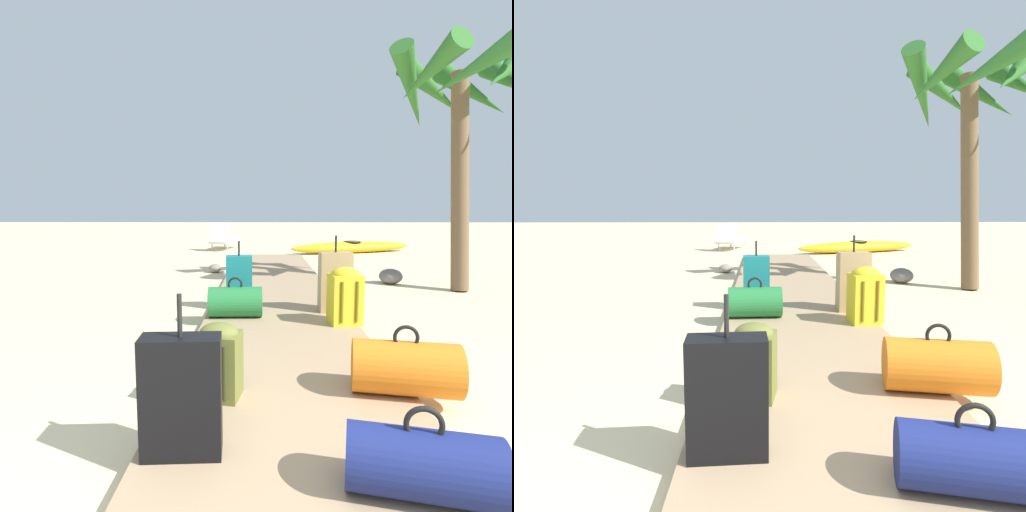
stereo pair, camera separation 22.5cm
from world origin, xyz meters
TOP-DOWN VIEW (x-y plane):
  - ground_plane at (0.00, 3.77)m, footprint 60.00×60.00m
  - boardwalk at (0.00, 4.71)m, footprint 1.63×9.43m
  - duffel_bag_orange at (0.74, 1.58)m, footprint 0.72×0.46m
  - suitcase_black at (-0.58, 0.91)m, footprint 0.40×0.19m
  - backpack_yellow at (0.68, 3.19)m, footprint 0.36×0.30m
  - suitcase_teal at (-0.47, 4.07)m, footprint 0.33×0.22m
  - backpack_olive at (-0.46, 1.52)m, footprint 0.30×0.28m
  - duffel_bag_green at (-0.48, 3.45)m, footprint 0.60×0.36m
  - duffel_bag_navy at (0.48, 0.63)m, footprint 0.67×0.42m
  - suitcase_tan at (0.66, 3.70)m, footprint 0.38×0.22m
  - palm_tree_far_right at (2.82, 5.51)m, footprint 2.17×2.10m
  - lounge_chair at (-1.33, 11.36)m, footprint 0.96×1.61m
  - kayak at (2.36, 10.55)m, footprint 3.72×1.74m
  - rock_right_far at (1.99, 5.86)m, footprint 0.39×0.42m
  - rock_right_near at (1.33, 6.12)m, footprint 0.21×0.21m
  - rock_right_mid at (1.28, 5.61)m, footprint 0.30×0.31m
  - rock_left_near at (-1.12, 7.02)m, footprint 0.27×0.29m

SIDE VIEW (x-z plane):
  - ground_plane at x=0.00m, z-range 0.00..0.00m
  - boardwalk at x=0.00m, z-range 0.00..0.08m
  - rock_right_near at x=1.33m, z-range 0.00..0.11m
  - rock_right_mid at x=1.28m, z-range 0.00..0.16m
  - rock_left_near at x=-1.12m, z-range 0.00..0.17m
  - rock_right_far at x=1.99m, z-range 0.00..0.25m
  - kayak at x=2.36m, z-range 0.00..0.32m
  - duffel_bag_navy at x=0.48m, z-range 0.03..0.43m
  - duffel_bag_green at x=-0.48m, z-range 0.03..0.47m
  - duffel_bag_orange at x=0.74m, z-range 0.03..0.49m
  - lounge_chair at x=-1.33m, z-range -0.08..0.74m
  - backpack_olive at x=-0.46m, z-range 0.09..0.58m
  - suitcase_black at x=-0.58m, z-range -0.02..0.78m
  - suitcase_teal at x=-0.47m, z-range -0.01..0.78m
  - backpack_yellow at x=0.68m, z-range 0.10..0.69m
  - suitcase_tan at x=0.66m, z-range -0.02..0.87m
  - palm_tree_far_right at x=2.82m, z-range 1.06..4.86m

